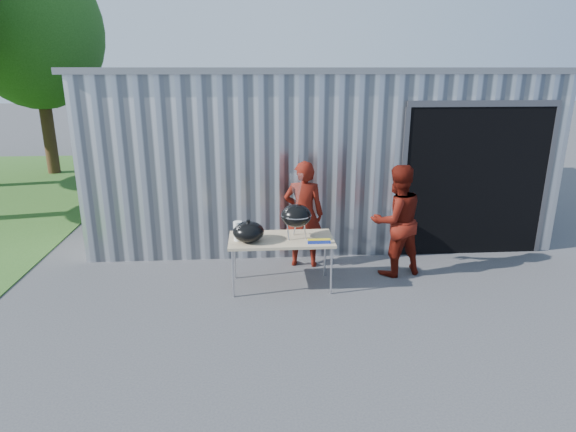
{
  "coord_description": "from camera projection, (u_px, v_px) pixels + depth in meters",
  "views": [
    {
      "loc": [
        -0.38,
        -5.91,
        3.1
      ],
      "look_at": [
        0.08,
        0.69,
        1.05
      ],
      "focal_mm": 30.0,
      "sensor_mm": 36.0,
      "label": 1
    }
  ],
  "objects": [
    {
      "name": "person_cook",
      "position": [
        304.0,
        214.0,
        7.65
      ],
      "size": [
        0.69,
        0.51,
        1.73
      ],
      "primitive_type": "imported",
      "rotation": [
        0.0,
        0.0,
        2.98
      ],
      "color": "#551109",
      "rests_on": "ground"
    },
    {
      "name": "paper_towels",
      "position": [
        238.0,
        231.0,
        6.78
      ],
      "size": [
        0.12,
        0.12,
        0.28
      ],
      "primitive_type": "cylinder",
      "color": "white",
      "rests_on": "folding_table"
    },
    {
      "name": "folding_table",
      "position": [
        281.0,
        241.0,
        6.93
      ],
      "size": [
        1.5,
        0.75,
        0.75
      ],
      "color": "tan",
      "rests_on": "ground"
    },
    {
      "name": "building",
      "position": [
        313.0,
        142.0,
        10.56
      ],
      "size": [
        8.2,
        6.2,
        3.1
      ],
      "color": "silver",
      "rests_on": "ground"
    },
    {
      "name": "foil_box",
      "position": [
        319.0,
        241.0,
        6.7
      ],
      "size": [
        0.32,
        0.06,
        0.06
      ],
      "color": "#182EA1",
      "rests_on": "folding_table"
    },
    {
      "name": "person_bystander",
      "position": [
        396.0,
        221.0,
        7.33
      ],
      "size": [
        0.98,
        0.85,
        1.73
      ],
      "primitive_type": "imported",
      "rotation": [
        0.0,
        0.0,
        3.4
      ],
      "color": "#551109",
      "rests_on": "ground"
    },
    {
      "name": "ground",
      "position": [
        286.0,
        304.0,
        6.58
      ],
      "size": [
        80.0,
        80.0,
        0.0
      ],
      "primitive_type": "plane",
      "color": "#3F3F42"
    },
    {
      "name": "white_tub",
      "position": [
        243.0,
        232.0,
        7.02
      ],
      "size": [
        0.2,
        0.15,
        0.1
      ],
      "primitive_type": "cube",
      "color": "white",
      "rests_on": "folding_table"
    },
    {
      "name": "tree_far",
      "position": [
        34.0,
        31.0,
        13.51
      ],
      "size": [
        3.78,
        3.78,
        6.26
      ],
      "color": "#442D19",
      "rests_on": "ground"
    },
    {
      "name": "grill_lid",
      "position": [
        249.0,
        232.0,
        6.75
      ],
      "size": [
        0.44,
        0.44,
        0.32
      ],
      "color": "black",
      "rests_on": "folding_table"
    },
    {
      "name": "kettle_grill",
      "position": [
        296.0,
        210.0,
        6.8
      ],
      "size": [
        0.44,
        0.44,
        0.94
      ],
      "color": "black",
      "rests_on": "folding_table"
    }
  ]
}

